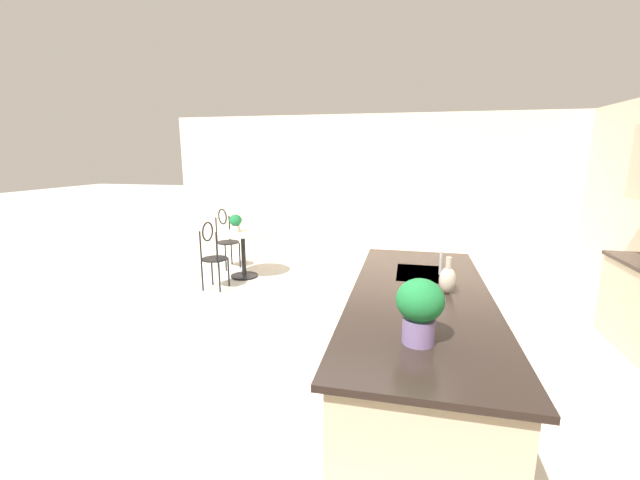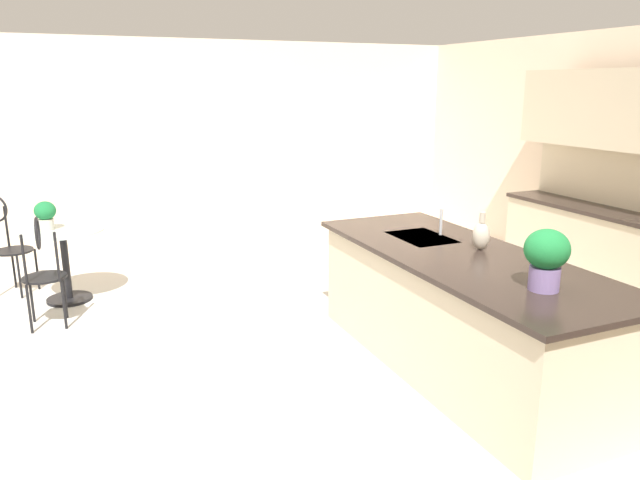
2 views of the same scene
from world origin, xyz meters
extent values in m
plane|color=beige|center=(0.00, 0.00, 0.00)|extent=(40.00, 40.00, 0.00)
cube|color=beige|center=(-4.26, 0.00, 1.35)|extent=(0.12, 7.80, 2.70)
cube|color=beige|center=(0.30, 0.85, 0.44)|extent=(2.70, 0.96, 0.88)
cube|color=#2D231E|center=(0.30, 0.85, 0.90)|extent=(2.80, 1.06, 0.04)
cube|color=#B2B5BA|center=(-0.25, 0.85, 0.91)|extent=(0.56, 0.40, 0.03)
cylinder|color=black|center=(-2.51, -1.87, 0.01)|extent=(0.44, 0.44, 0.03)
cylinder|color=black|center=(-2.51, -1.87, 0.38)|extent=(0.07, 0.07, 0.69)
cylinder|color=#B2C6C1|center=(-2.51, -1.87, 0.73)|extent=(0.80, 0.80, 0.01)
cylinder|color=black|center=(-2.02, -2.18, 0.23)|extent=(0.02, 0.02, 0.45)
cylinder|color=black|center=(-2.01, -1.90, 0.23)|extent=(0.02, 0.02, 0.45)
cylinder|color=black|center=(-1.74, -2.19, 0.23)|extent=(0.02, 0.02, 0.45)
cylinder|color=black|center=(-1.73, -1.91, 0.23)|extent=(0.02, 0.02, 0.45)
cylinder|color=black|center=(-1.88, -2.04, 0.46)|extent=(0.39, 0.39, 0.02)
cylinder|color=black|center=(-1.73, -2.18, 0.68)|extent=(0.02, 0.02, 0.45)
cylinder|color=black|center=(-1.72, -1.92, 0.68)|extent=(0.02, 0.02, 0.45)
torus|color=black|center=(-1.73, -2.05, 0.90)|extent=(0.28, 0.03, 0.28)
cylinder|color=black|center=(-3.00, -2.16, 0.23)|extent=(0.03, 0.03, 0.45)
cylinder|color=black|center=(-2.77, -2.31, 0.23)|extent=(0.03, 0.03, 0.45)
cylinder|color=black|center=(-3.16, -2.39, 0.23)|extent=(0.03, 0.03, 0.45)
cylinder|color=black|center=(-2.93, -2.55, 0.23)|extent=(0.03, 0.03, 0.45)
cylinder|color=black|center=(-2.96, -2.35, 0.46)|extent=(0.53, 0.53, 0.02)
cylinder|color=black|center=(-3.16, -2.40, 0.68)|extent=(0.03, 0.03, 0.45)
cylinder|color=black|center=(-2.94, -2.55, 0.68)|extent=(0.03, 0.03, 0.45)
torus|color=black|center=(-3.05, -2.47, 0.90)|extent=(0.18, 0.25, 0.28)
cylinder|color=#B2B5BA|center=(-0.25, 1.03, 1.03)|extent=(0.02, 0.02, 0.22)
cylinder|color=beige|center=(-2.55, -2.00, 0.80)|extent=(0.14, 0.14, 0.11)
ellipsoid|color=#1D753C|center=(-2.55, -2.00, 0.93)|extent=(0.20, 0.20, 0.18)
cylinder|color=#7A669E|center=(1.15, 0.82, 0.99)|extent=(0.18, 0.18, 0.15)
ellipsoid|color=#1D7A3A|center=(1.15, 0.82, 1.18)|extent=(0.27, 0.27, 0.24)
ellipsoid|color=#BCB29E|center=(0.25, 1.05, 1.02)|extent=(0.13, 0.13, 0.21)
cylinder|color=#BCB29E|center=(0.25, 1.05, 1.17)|extent=(0.04, 0.04, 0.08)
camera|label=1|loc=(3.32, 0.73, 1.98)|focal=22.25mm
camera|label=2|loc=(3.77, -1.80, 2.13)|focal=33.54mm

